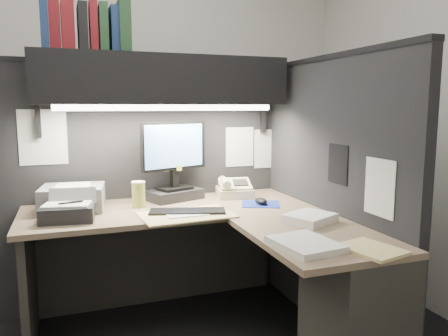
{
  "coord_description": "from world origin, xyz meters",
  "views": [
    {
      "loc": [
        -0.46,
        -2.0,
        1.34
      ],
      "look_at": [
        0.44,
        0.51,
        0.96
      ],
      "focal_mm": 35.0,
      "sensor_mm": 36.0,
      "label": 1
    }
  ],
  "objects_px": {
    "notebook_stack": "(68,213)",
    "overhead_shelf": "(163,80)",
    "telephone": "(235,190)",
    "printer": "(73,198)",
    "coffee_cup": "(139,195)",
    "keyboard": "(187,212)",
    "monitor": "(174,169)",
    "desk": "(254,279)"
  },
  "relations": [
    {
      "from": "desk",
      "to": "keyboard",
      "type": "bearing_deg",
      "value": 125.26
    },
    {
      "from": "telephone",
      "to": "keyboard",
      "type": "bearing_deg",
      "value": -128.58
    },
    {
      "from": "coffee_cup",
      "to": "printer",
      "type": "distance_m",
      "value": 0.38
    },
    {
      "from": "keyboard",
      "to": "coffee_cup",
      "type": "xyz_separation_m",
      "value": [
        -0.24,
        0.26,
        0.06
      ]
    },
    {
      "from": "monitor",
      "to": "coffee_cup",
      "type": "height_order",
      "value": "monitor"
    },
    {
      "from": "overhead_shelf",
      "to": "printer",
      "type": "xyz_separation_m",
      "value": [
        -0.57,
        -0.06,
        -0.7
      ]
    },
    {
      "from": "overhead_shelf",
      "to": "monitor",
      "type": "distance_m",
      "value": 0.57
    },
    {
      "from": "keyboard",
      "to": "printer",
      "type": "height_order",
      "value": "printer"
    },
    {
      "from": "coffee_cup",
      "to": "notebook_stack",
      "type": "bearing_deg",
      "value": -156.31
    },
    {
      "from": "keyboard",
      "to": "telephone",
      "type": "distance_m",
      "value": 0.56
    },
    {
      "from": "desk",
      "to": "monitor",
      "type": "distance_m",
      "value": 0.94
    },
    {
      "from": "monitor",
      "to": "printer",
      "type": "xyz_separation_m",
      "value": [
        -0.63,
        -0.07,
        -0.13
      ]
    },
    {
      "from": "printer",
      "to": "notebook_stack",
      "type": "height_order",
      "value": "printer"
    },
    {
      "from": "overhead_shelf",
      "to": "keyboard",
      "type": "relative_size",
      "value": 3.6
    },
    {
      "from": "notebook_stack",
      "to": "overhead_shelf",
      "type": "bearing_deg",
      "value": 26.88
    },
    {
      "from": "telephone",
      "to": "printer",
      "type": "xyz_separation_m",
      "value": [
        -1.04,
        -0.04,
        0.02
      ]
    },
    {
      "from": "desk",
      "to": "printer",
      "type": "relative_size",
      "value": 4.8
    },
    {
      "from": "desk",
      "to": "coffee_cup",
      "type": "bearing_deg",
      "value": 128.23
    },
    {
      "from": "desk",
      "to": "printer",
      "type": "xyz_separation_m",
      "value": [
        -0.87,
        0.69,
        0.36
      ]
    },
    {
      "from": "notebook_stack",
      "to": "telephone",
      "type": "bearing_deg",
      "value": 14.59
    },
    {
      "from": "overhead_shelf",
      "to": "monitor",
      "type": "height_order",
      "value": "overhead_shelf"
    },
    {
      "from": "coffee_cup",
      "to": "overhead_shelf",
      "type": "bearing_deg",
      "value": 33.05
    },
    {
      "from": "monitor",
      "to": "notebook_stack",
      "type": "distance_m",
      "value": 0.75
    },
    {
      "from": "printer",
      "to": "overhead_shelf",
      "type": "bearing_deg",
      "value": 14.24
    },
    {
      "from": "desk",
      "to": "monitor",
      "type": "xyz_separation_m",
      "value": [
        -0.24,
        0.76,
        0.49
      ]
    },
    {
      "from": "monitor",
      "to": "coffee_cup",
      "type": "distance_m",
      "value": 0.32
    },
    {
      "from": "desk",
      "to": "notebook_stack",
      "type": "relative_size",
      "value": 6.24
    },
    {
      "from": "monitor",
      "to": "overhead_shelf",
      "type": "bearing_deg",
      "value": 168.37
    },
    {
      "from": "telephone",
      "to": "printer",
      "type": "height_order",
      "value": "printer"
    },
    {
      "from": "desk",
      "to": "coffee_cup",
      "type": "height_order",
      "value": "coffee_cup"
    },
    {
      "from": "notebook_stack",
      "to": "monitor",
      "type": "bearing_deg",
      "value": 25.33
    },
    {
      "from": "printer",
      "to": "notebook_stack",
      "type": "relative_size",
      "value": 1.3
    },
    {
      "from": "telephone",
      "to": "printer",
      "type": "bearing_deg",
      "value": -166.71
    },
    {
      "from": "keyboard",
      "to": "printer",
      "type": "relative_size",
      "value": 1.22
    },
    {
      "from": "telephone",
      "to": "monitor",
      "type": "bearing_deg",
      "value": -173.66
    },
    {
      "from": "desk",
      "to": "keyboard",
      "type": "distance_m",
      "value": 0.54
    },
    {
      "from": "overhead_shelf",
      "to": "printer",
      "type": "relative_size",
      "value": 4.38
    },
    {
      "from": "overhead_shelf",
      "to": "telephone",
      "type": "relative_size",
      "value": 6.44
    },
    {
      "from": "keyboard",
      "to": "printer",
      "type": "bearing_deg",
      "value": 168.34
    },
    {
      "from": "overhead_shelf",
      "to": "keyboard",
      "type": "xyz_separation_m",
      "value": [
        0.04,
        -0.39,
        -0.76
      ]
    },
    {
      "from": "desk",
      "to": "printer",
      "type": "bearing_deg",
      "value": 141.64
    },
    {
      "from": "printer",
      "to": "coffee_cup",
      "type": "bearing_deg",
      "value": -1.48
    }
  ]
}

